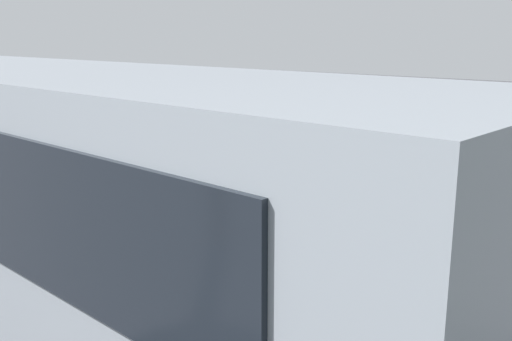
% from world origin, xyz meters
% --- Properties ---
extents(ground_plane, '(80.00, 80.00, 0.00)m').
position_xyz_m(ground_plane, '(0.00, 0.00, 0.00)').
color(ground_plane, '#424247').
extents(tour_bus, '(10.07, 2.88, 3.25)m').
position_xyz_m(tour_bus, '(0.05, 5.38, 1.64)').
color(tour_bus, '#8C939E').
rests_on(tour_bus, ground_plane).
extents(spectator_far_left, '(0.57, 0.38, 1.71)m').
position_xyz_m(spectator_far_left, '(-0.97, 2.53, 1.01)').
color(spectator_far_left, black).
rests_on(spectator_far_left, ground_plane).
extents(spectator_left, '(0.58, 0.37, 1.67)m').
position_xyz_m(spectator_left, '(-0.06, 2.33, 0.98)').
color(spectator_left, black).
rests_on(spectator_left, ground_plane).
extents(spectator_centre, '(0.58, 0.35, 1.74)m').
position_xyz_m(spectator_centre, '(0.96, 2.20, 1.04)').
color(spectator_centre, black).
rests_on(spectator_centre, ground_plane).
extents(spectator_right, '(0.57, 0.38, 1.75)m').
position_xyz_m(spectator_right, '(2.16, 2.56, 1.04)').
color(spectator_right, black).
rests_on(spectator_right, ground_plane).
extents(parked_motorcycle_silver, '(2.04, 0.68, 0.99)m').
position_xyz_m(parked_motorcycle_silver, '(2.17, 3.10, 0.48)').
color(parked_motorcycle_silver, black).
rests_on(parked_motorcycle_silver, ground_plane).
extents(parked_motorcycle_dark, '(2.03, 0.72, 0.99)m').
position_xyz_m(parked_motorcycle_dark, '(-2.61, 2.70, 0.48)').
color(parked_motorcycle_dark, black).
rests_on(parked_motorcycle_dark, ground_plane).
extents(stunt_motorcycle, '(1.83, 0.93, 1.88)m').
position_xyz_m(stunt_motorcycle, '(3.56, -2.02, 1.05)').
color(stunt_motorcycle, black).
rests_on(stunt_motorcycle, ground_plane).
extents(traffic_cone, '(0.34, 0.34, 0.63)m').
position_xyz_m(traffic_cone, '(1.01, -1.79, 0.30)').
color(traffic_cone, orange).
rests_on(traffic_cone, ground_plane).
extents(bay_line_b, '(0.18, 4.46, 0.01)m').
position_xyz_m(bay_line_b, '(-1.22, -1.46, 0.00)').
color(bay_line_b, white).
rests_on(bay_line_b, ground_plane).
extents(bay_line_c, '(0.19, 4.87, 0.01)m').
position_xyz_m(bay_line_c, '(1.25, -1.46, 0.00)').
color(bay_line_c, white).
rests_on(bay_line_c, ground_plane).
extents(bay_line_d, '(0.18, 4.62, 0.01)m').
position_xyz_m(bay_line_d, '(3.72, -1.46, 0.00)').
color(bay_line_d, white).
rests_on(bay_line_d, ground_plane).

